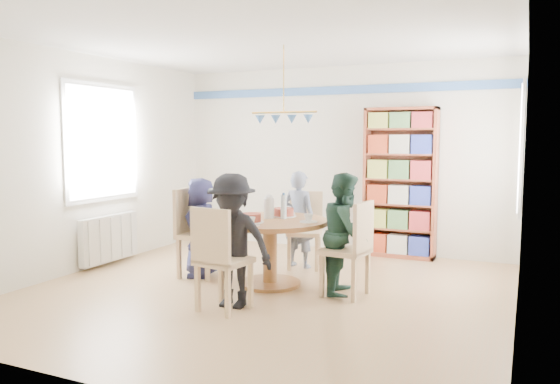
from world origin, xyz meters
The scene contains 14 objects.
ground centered at (0.00, 0.00, 0.00)m, with size 5.00×5.00×0.00m, color #A68558.
room_shell centered at (-0.26, 0.87, 1.65)m, with size 5.00×5.00×5.00m.
radiator centered at (-2.42, 0.30, 0.35)m, with size 0.12×1.00×0.60m.
dining_table centered at (-0.06, 0.27, 0.56)m, with size 1.30×1.30×0.75m.
chair_left centered at (-1.07, 0.26, 0.58)m, with size 0.50×0.50×1.06m.
chair_right centered at (0.92, 0.21, 0.55)m, with size 0.50×0.50×1.01m.
chair_far centered at (-0.04, 1.27, 0.53)m, with size 0.53×0.53×0.97m.
chair_near centered at (-0.09, -0.81, 0.56)m, with size 0.50×0.50×1.01m.
person_left centered at (-0.98, 0.28, 0.59)m, with size 0.58×0.38×1.19m, color #181936.
person_right centered at (0.81, 0.31, 0.65)m, with size 0.63×0.49×1.30m, color #162D23.
person_far centered at (-0.10, 1.21, 0.62)m, with size 0.45×0.30×1.24m, color gray.
person_near centered at (-0.06, -0.61, 0.66)m, with size 0.85×0.49×1.32m, color black.
bookshelf centered at (0.95, 2.34, 1.02)m, with size 0.99×0.30×2.07m.
tableware centered at (-0.09, 0.29, 0.81)m, with size 1.12×1.12×0.29m.
Camera 1 is at (2.54, -5.19, 1.67)m, focal length 35.00 mm.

